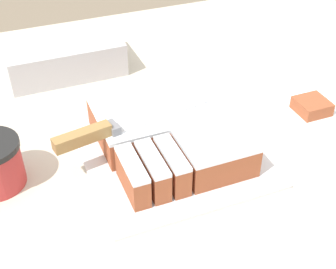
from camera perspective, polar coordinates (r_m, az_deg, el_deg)
The scene contains 7 objects.
countertop at distance 1.29m, azimuth 1.65°, elevation -15.14°, with size 1.40×1.10×0.94m.
cake_board at distance 0.87m, azimuth -0.00°, elevation -1.74°, with size 0.31×0.35×0.01m.
cake at distance 0.85m, azimuth 0.10°, elevation 0.19°, with size 0.23×0.27×0.06m.
knife at distance 0.80m, azimuth -7.64°, elevation 0.54°, with size 0.30×0.08×0.02m.
paper_napkin at distance 1.00m, azimuth 16.97°, elevation 2.56°, with size 0.15×0.15×0.01m.
brownie at distance 1.00m, azimuth 17.13°, elevation 3.33°, with size 0.06×0.06×0.03m.
storage_box at distance 1.12m, azimuth -12.52°, elevation 9.27°, with size 0.26×0.15×0.08m.
Camera 1 is at (-0.33, -0.72, 1.49)m, focal length 50.00 mm.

